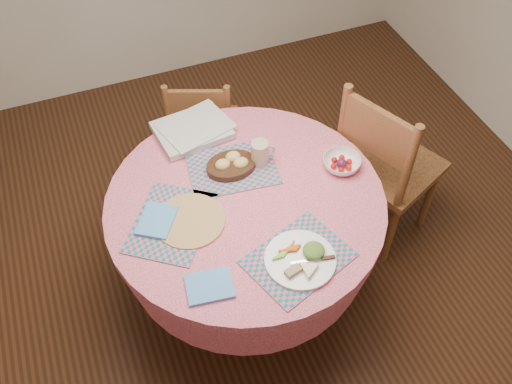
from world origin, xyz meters
The scene contains 16 objects.
ground centered at (0.00, 0.00, 0.00)m, with size 4.00×4.00×0.00m, color #331C0F.
room_envelope centered at (0.00, 0.00, 1.71)m, with size 4.01×4.01×2.71m.
dining_table centered at (0.00, 0.00, 0.56)m, with size 1.24×1.24×0.75m.
chair_right centered at (0.81, 0.13, 0.53)m, with size 0.60×0.61×1.02m.
chair_back centered at (0.05, 0.83, 0.44)m, with size 0.50×0.49×0.84m.
placemat_front centered at (0.09, -0.37, 0.75)m, with size 0.40×0.30×0.01m, color #136D5E.
placemat_left centered at (-0.34, 0.00, 0.75)m, with size 0.40×0.30×0.01m, color #136D5E.
placemat_back centered at (0.01, 0.20, 0.75)m, with size 0.40×0.30×0.01m, color #136D5E.
wicker_trivet centered at (-0.26, -0.03, 0.76)m, with size 0.30×0.30×0.01m, color #A98149.
napkin_near centered at (-0.29, -0.36, 0.76)m, with size 0.18×0.14×0.01m, color #508DCE.
napkin_far centered at (-0.39, 0.02, 0.76)m, with size 0.18×0.14×0.01m, color #508DCE.
dinner_plate centered at (0.10, -0.39, 0.77)m, with size 0.29×0.29×0.05m.
bread_bowl centered at (0.01, 0.20, 0.78)m, with size 0.23×0.23×0.08m.
latte_mug centered at (0.14, 0.18, 0.82)m, with size 0.12×0.08×0.12m.
fruit_bowl centered at (0.48, 0.02, 0.78)m, with size 0.21×0.21×0.05m.
newspaper_stack centered at (-0.09, 0.49, 0.78)m, with size 0.39×0.33×0.04m.
Camera 1 is at (-0.55, -1.51, 2.66)m, focal length 40.00 mm.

